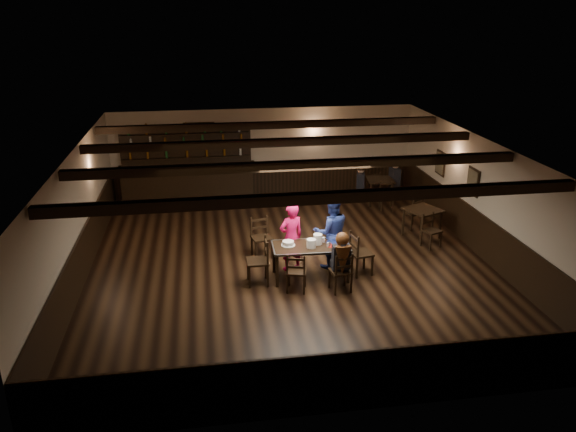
{
  "coord_description": "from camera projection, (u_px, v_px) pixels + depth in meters",
  "views": [
    {
      "loc": [
        -1.84,
        -11.39,
        5.5
      ],
      "look_at": [
        -0.03,
        0.2,
        1.1
      ],
      "focal_mm": 35.0,
      "sensor_mm": 36.0,
      "label": 1
    }
  ],
  "objects": [
    {
      "name": "woman_pink",
      "position": [
        291.0,
        237.0,
        12.24
      ],
      "size": [
        0.65,
        0.53,
        1.54
      ],
      "primitive_type": "imported",
      "rotation": [
        0.0,
        0.0,
        3.47
      ],
      "color": "#E9127C",
      "rests_on": "ground"
    },
    {
      "name": "tea_light",
      "position": [
        313.0,
        242.0,
        11.96
      ],
      "size": [
        0.05,
        0.05,
        0.06
      ],
      "color": "#A5A8AD",
      "rests_on": "dining_table"
    },
    {
      "name": "plate_stack_b",
      "position": [
        318.0,
        239.0,
        11.9
      ],
      "size": [
        0.19,
        0.19,
        0.22
      ],
      "primitive_type": "cylinder",
      "color": "white",
      "rests_on": "dining_table"
    },
    {
      "name": "chair_end_right",
      "position": [
        358.0,
        250.0,
        12.09
      ],
      "size": [
        0.5,
        0.52,
        0.97
      ],
      "color": "black",
      "rests_on": "ground"
    },
    {
      "name": "menu_red",
      "position": [
        336.0,
        246.0,
        11.85
      ],
      "size": [
        0.33,
        0.26,
        0.0
      ],
      "primitive_type": "cube",
      "rotation": [
        0.0,
        0.0,
        -0.2
      ],
      "color": "#A01611",
      "rests_on": "dining_table"
    },
    {
      "name": "ground",
      "position": [
        290.0,
        264.0,
        12.74
      ],
      "size": [
        10.0,
        10.0,
        0.0
      ],
      "primitive_type": "plane",
      "color": "black",
      "rests_on": "ground"
    },
    {
      "name": "cake",
      "position": [
        288.0,
        243.0,
        11.86
      ],
      "size": [
        0.3,
        0.3,
        0.1
      ],
      "color": "white",
      "rests_on": "dining_table"
    },
    {
      "name": "man_blue",
      "position": [
        331.0,
        232.0,
        12.35
      ],
      "size": [
        0.83,
        0.66,
        1.67
      ],
      "primitive_type": "imported",
      "rotation": [
        0.0,
        0.0,
        3.18
      ],
      "color": "navy",
      "rests_on": "ground"
    },
    {
      "name": "chair_near_right",
      "position": [
        342.0,
        270.0,
        11.33
      ],
      "size": [
        0.46,
        0.45,
        0.87
      ],
      "color": "black",
      "rests_on": "ground"
    },
    {
      "name": "salt_shaker",
      "position": [
        328.0,
        245.0,
        11.78
      ],
      "size": [
        0.04,
        0.04,
        0.1
      ],
      "primitive_type": "cylinder",
      "color": "silver",
      "rests_on": "dining_table"
    },
    {
      "name": "bg_patron_left",
      "position": [
        361.0,
        178.0,
        16.26
      ],
      "size": [
        0.3,
        0.4,
        0.74
      ],
      "color": "black",
      "rests_on": "ground"
    },
    {
      "name": "room_shell",
      "position": [
        291.0,
        191.0,
        12.16
      ],
      "size": [
        9.02,
        10.02,
        2.71
      ],
      "color": "beige",
      "rests_on": "ground"
    },
    {
      "name": "chair_end_left",
      "position": [
        262.0,
        257.0,
        11.69
      ],
      "size": [
        0.45,
        0.47,
        1.01
      ],
      "color": "black",
      "rests_on": "ground"
    },
    {
      "name": "menu_blue",
      "position": [
        335.0,
        242.0,
        12.05
      ],
      "size": [
        0.4,
        0.35,
        0.0
      ],
      "primitive_type": "cube",
      "rotation": [
        0.0,
        0.0,
        -0.43
      ],
      "color": "#0E1746",
      "rests_on": "dining_table"
    },
    {
      "name": "back_table_a",
      "position": [
        423.0,
        213.0,
        14.04
      ],
      "size": [
        1.02,
        1.02,
        0.75
      ],
      "color": "black",
      "rests_on": "ground"
    },
    {
      "name": "seated_person",
      "position": [
        342.0,
        253.0,
        11.26
      ],
      "size": [
        0.35,
        0.53,
        0.87
      ],
      "color": "black",
      "rests_on": "ground"
    },
    {
      "name": "back_table_b",
      "position": [
        380.0,
        182.0,
        16.48
      ],
      "size": [
        0.88,
        0.88,
        0.75
      ],
      "color": "black",
      "rests_on": "ground"
    },
    {
      "name": "chair_near_left",
      "position": [
        296.0,
        270.0,
        11.34
      ],
      "size": [
        0.48,
        0.47,
        0.86
      ],
      "color": "black",
      "rests_on": "ground"
    },
    {
      "name": "pepper_shaker",
      "position": [
        330.0,
        244.0,
        11.81
      ],
      "size": [
        0.04,
        0.04,
        0.1
      ],
      "primitive_type": "cylinder",
      "color": "#A5A8AD",
      "rests_on": "dining_table"
    },
    {
      "name": "dining_table",
      "position": [
        311.0,
        249.0,
        11.89
      ],
      "size": [
        1.66,
        0.87,
        0.75
      ],
      "color": "black",
      "rests_on": "ground"
    },
    {
      "name": "plate_stack_a",
      "position": [
        311.0,
        243.0,
        11.74
      ],
      "size": [
        0.2,
        0.2,
        0.18
      ],
      "primitive_type": "cylinder",
      "color": "white",
      "rests_on": "dining_table"
    },
    {
      "name": "drink_glass",
      "position": [
        323.0,
        240.0,
        12.03
      ],
      "size": [
        0.07,
        0.07,
        0.1
      ],
      "primitive_type": "cylinder",
      "color": "silver",
      "rests_on": "dining_table"
    },
    {
      "name": "bar_counter",
      "position": [
        188.0,
        179.0,
        16.51
      ],
      "size": [
        3.97,
        0.7,
        2.2
      ],
      "color": "black",
      "rests_on": "ground"
    },
    {
      "name": "chair_far_pushed",
      "position": [
        261.0,
        233.0,
        13.02
      ],
      "size": [
        0.52,
        0.5,
        0.95
      ],
      "color": "black",
      "rests_on": "ground"
    },
    {
      "name": "bg_patron_right",
      "position": [
        395.0,
        173.0,
        16.58
      ],
      "size": [
        0.26,
        0.4,
        0.8
      ],
      "color": "black",
      "rests_on": "ground"
    }
  ]
}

